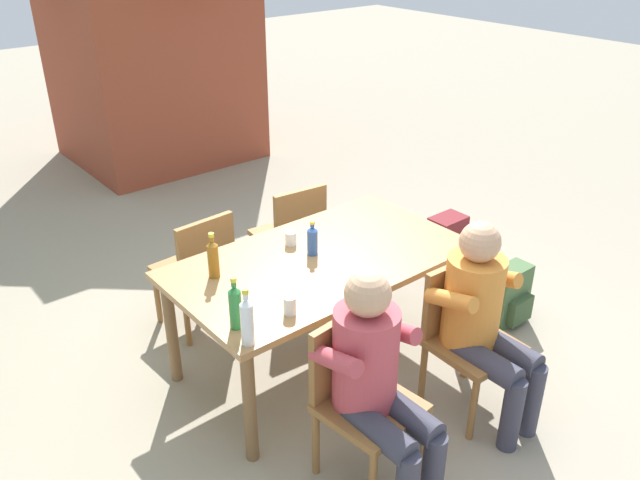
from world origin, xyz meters
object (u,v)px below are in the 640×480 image
(chair_far_right, at_px, (292,233))
(bottle_green, at_px, (235,306))
(bottle_blue, at_px, (312,240))
(backpack_by_near_side, at_px, (510,296))
(brick_kiosk, at_px, (150,32))
(cup_glass, at_px, (290,306))
(bottle_amber, at_px, (213,258))
(chair_far_left, at_px, (198,266))
(person_in_plaid_shirt, at_px, (376,375))
(backpack_by_far_side, at_px, (447,245))
(cup_white, at_px, (291,238))
(chair_near_left, at_px, (358,391))
(person_in_white_shirt, at_px, (483,315))
(dining_table, at_px, (320,270))
(chair_near_right, at_px, (464,331))
(bottle_clear, at_px, (247,320))

(chair_far_right, height_order, bottle_green, bottle_green)
(bottle_blue, relative_size, backpack_by_near_side, 0.52)
(backpack_by_near_side, height_order, brick_kiosk, brick_kiosk)
(backpack_by_near_side, bearing_deg, brick_kiosk, 93.23)
(cup_glass, bearing_deg, chair_far_right, 52.64)
(bottle_amber, distance_m, cup_glass, 0.59)
(chair_far_left, height_order, person_in_plaid_shirt, person_in_plaid_shirt)
(brick_kiosk, bearing_deg, backpack_by_near_side, -86.77)
(bottle_amber, bearing_deg, backpack_by_far_side, 1.28)
(cup_white, distance_m, backpack_by_near_side, 1.64)
(chair_near_left, xyz_separation_m, person_in_white_shirt, (0.81, -0.11, 0.17))
(dining_table, height_order, chair_near_left, chair_near_left)
(chair_far_left, xyz_separation_m, cup_glass, (-0.10, -1.16, 0.32))
(chair_near_right, distance_m, person_in_white_shirt, 0.20)
(bottle_green, distance_m, brick_kiosk, 4.88)
(person_in_white_shirt, height_order, bottle_green, person_in_white_shirt)
(cup_glass, xyz_separation_m, backpack_by_far_side, (2.01, 0.62, -0.58))
(backpack_by_far_side, bearing_deg, bottle_amber, -178.72)
(dining_table, relative_size, chair_far_left, 2.04)
(brick_kiosk, bearing_deg, chair_near_right, -97.27)
(chair_near_left, xyz_separation_m, brick_kiosk, (1.45, 5.02, 0.92))
(backpack_by_near_side, distance_m, brick_kiosk, 4.87)
(chair_far_right, height_order, bottle_amber, bottle_amber)
(dining_table, height_order, chair_far_left, chair_far_left)
(backpack_by_near_side, bearing_deg, person_in_white_shirt, -155.37)
(backpack_by_far_side, bearing_deg, brick_kiosk, 96.81)
(chair_near_right, relative_size, person_in_white_shirt, 0.74)
(cup_white, height_order, cup_glass, cup_glass)
(chair_near_left, distance_m, chair_far_right, 1.79)
(chair_near_right, relative_size, chair_near_left, 1.00)
(person_in_white_shirt, distance_m, bottle_amber, 1.52)
(chair_far_left, distance_m, cup_white, 0.73)
(chair_far_right, bearing_deg, backpack_by_far_side, -25.75)
(bottle_green, distance_m, cup_glass, 0.30)
(backpack_by_near_side, bearing_deg, bottle_blue, 157.05)
(bottle_clear, bearing_deg, backpack_by_far_side, 16.69)
(chair_near_left, height_order, chair_far_right, same)
(dining_table, height_order, person_in_plaid_shirt, person_in_plaid_shirt)
(chair_near_left, height_order, bottle_amber, bottle_amber)
(chair_far_left, bearing_deg, chair_near_left, -90.47)
(chair_near_right, xyz_separation_m, bottle_green, (-1.18, 0.51, 0.39))
(person_in_plaid_shirt, relative_size, backpack_by_far_side, 2.49)
(dining_table, bearing_deg, chair_near_left, -117.02)
(dining_table, relative_size, bottle_blue, 8.04)
(backpack_by_far_side, bearing_deg, chair_far_right, 154.25)
(bottle_amber, distance_m, backpack_by_far_side, 2.21)
(chair_far_right, bearing_deg, bottle_amber, -149.28)
(chair_far_right, height_order, bottle_blue, bottle_blue)
(bottle_amber, bearing_deg, bottle_clear, -107.34)
(chair_far_left, distance_m, person_in_plaid_shirt, 1.72)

